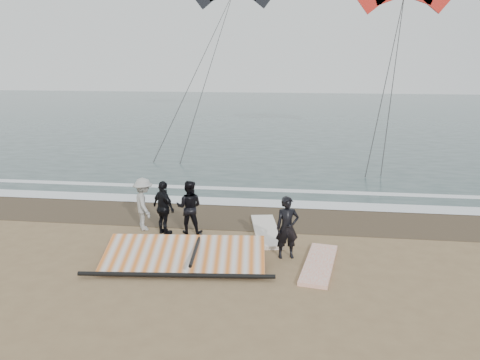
% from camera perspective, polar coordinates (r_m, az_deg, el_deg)
% --- Properties ---
extents(ground, '(120.00, 120.00, 0.00)m').
position_cam_1_polar(ground, '(11.10, -1.89, -11.97)').
color(ground, '#8C704C').
rests_on(ground, ground).
extents(sea, '(120.00, 54.00, 0.02)m').
position_cam_1_polar(sea, '(43.11, 5.21, 7.99)').
color(sea, '#233838').
rests_on(sea, ground).
extents(wet_sand, '(120.00, 2.80, 0.01)m').
position_cam_1_polar(wet_sand, '(15.22, 0.83, -4.40)').
color(wet_sand, '#4C3D2B').
rests_on(wet_sand, ground).
extents(foam_near, '(120.00, 0.90, 0.01)m').
position_cam_1_polar(foam_near, '(16.53, 1.38, -2.76)').
color(foam_near, white).
rests_on(foam_near, sea).
extents(foam_far, '(120.00, 0.45, 0.01)m').
position_cam_1_polar(foam_far, '(18.15, 1.95, -1.16)').
color(foam_far, white).
rests_on(foam_far, sea).
extents(man_main, '(0.67, 0.52, 1.62)m').
position_cam_1_polar(man_main, '(11.97, 5.77, -5.78)').
color(man_main, black).
rests_on(man_main, ground).
extents(board_white, '(1.05, 2.48, 0.10)m').
position_cam_1_polar(board_white, '(11.87, 9.62, -10.07)').
color(board_white, white).
rests_on(board_white, ground).
extents(board_cream, '(1.15, 2.67, 0.11)m').
position_cam_1_polar(board_cream, '(13.82, 3.20, -6.21)').
color(board_cream, white).
rests_on(board_cream, ground).
extents(trio_cluster, '(2.30, 1.33, 1.59)m').
position_cam_1_polar(trio_cluster, '(13.83, -9.33, -3.14)').
color(trio_cluster, black).
rests_on(trio_cluster, ground).
extents(sail_rig, '(4.58, 2.09, 0.51)m').
position_cam_1_polar(sail_rig, '(11.91, -6.96, -9.10)').
color(sail_rig, black).
rests_on(sail_rig, ground).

